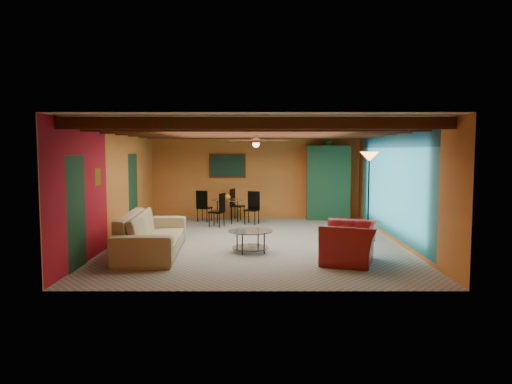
{
  "coord_description": "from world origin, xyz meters",
  "views": [
    {
      "loc": [
        0.0,
        -11.18,
        2.15
      ],
      "look_at": [
        0.0,
        0.2,
        1.15
      ],
      "focal_mm": 33.85,
      "sensor_mm": 36.0,
      "label": 1
    }
  ],
  "objects_px": {
    "sofa": "(152,233)",
    "armchair": "(351,243)",
    "vase": "(228,187)",
    "floor_lamp": "(369,196)",
    "potted_plant": "(328,140)",
    "dining_table": "(228,207)",
    "armoire": "(327,184)",
    "coffee_table": "(250,241)"
  },
  "relations": [
    {
      "from": "armchair",
      "to": "vase",
      "type": "xyz_separation_m",
      "value": [
        -2.63,
        5.05,
        0.66
      ]
    },
    {
      "from": "dining_table",
      "to": "coffee_table",
      "type": "bearing_deg",
      "value": -80.06
    },
    {
      "from": "coffee_table",
      "to": "potted_plant",
      "type": "bearing_deg",
      "value": 64.72
    },
    {
      "from": "sofa",
      "to": "armchair",
      "type": "bearing_deg",
      "value": -105.31
    },
    {
      "from": "sofa",
      "to": "dining_table",
      "type": "bearing_deg",
      "value": -20.51
    },
    {
      "from": "armchair",
      "to": "armoire",
      "type": "height_order",
      "value": "armoire"
    },
    {
      "from": "armoire",
      "to": "vase",
      "type": "distance_m",
      "value": 3.14
    },
    {
      "from": "sofa",
      "to": "coffee_table",
      "type": "distance_m",
      "value": 2.05
    },
    {
      "from": "coffee_table",
      "to": "potted_plant",
      "type": "relative_size",
      "value": 1.99
    },
    {
      "from": "floor_lamp",
      "to": "potted_plant",
      "type": "xyz_separation_m",
      "value": [
        -0.45,
        3.59,
        1.39
      ]
    },
    {
      "from": "potted_plant",
      "to": "sofa",
      "type": "bearing_deg",
      "value": -131.07
    },
    {
      "from": "floor_lamp",
      "to": "vase",
      "type": "xyz_separation_m",
      "value": [
        -3.49,
        2.79,
        -0.01
      ]
    },
    {
      "from": "vase",
      "to": "dining_table",
      "type": "bearing_deg",
      "value": 0.0
    },
    {
      "from": "dining_table",
      "to": "floor_lamp",
      "type": "bearing_deg",
      "value": -38.68
    },
    {
      "from": "armchair",
      "to": "floor_lamp",
      "type": "xyz_separation_m",
      "value": [
        0.85,
        2.26,
        0.67
      ]
    },
    {
      "from": "coffee_table",
      "to": "dining_table",
      "type": "height_order",
      "value": "dining_table"
    },
    {
      "from": "armchair",
      "to": "floor_lamp",
      "type": "relative_size",
      "value": 0.56
    },
    {
      "from": "armoire",
      "to": "vase",
      "type": "bearing_deg",
      "value": -158.04
    },
    {
      "from": "sofa",
      "to": "armchair",
      "type": "xyz_separation_m",
      "value": [
        3.95,
        -0.85,
        -0.04
      ]
    },
    {
      "from": "dining_table",
      "to": "vase",
      "type": "distance_m",
      "value": 0.57
    },
    {
      "from": "coffee_table",
      "to": "vase",
      "type": "xyz_separation_m",
      "value": [
        -0.72,
        4.11,
        0.81
      ]
    },
    {
      "from": "armchair",
      "to": "potted_plant",
      "type": "distance_m",
      "value": 6.22
    },
    {
      "from": "dining_table",
      "to": "floor_lamp",
      "type": "relative_size",
      "value": 0.87
    },
    {
      "from": "sofa",
      "to": "armchair",
      "type": "distance_m",
      "value": 4.04
    },
    {
      "from": "sofa",
      "to": "vase",
      "type": "distance_m",
      "value": 4.44
    },
    {
      "from": "floor_lamp",
      "to": "vase",
      "type": "relative_size",
      "value": 11.11
    },
    {
      "from": "sofa",
      "to": "potted_plant",
      "type": "height_order",
      "value": "potted_plant"
    },
    {
      "from": "potted_plant",
      "to": "dining_table",
      "type": "bearing_deg",
      "value": -165.29
    },
    {
      "from": "dining_table",
      "to": "armoire",
      "type": "xyz_separation_m",
      "value": [
        3.04,
        0.8,
        0.63
      ]
    },
    {
      "from": "potted_plant",
      "to": "vase",
      "type": "height_order",
      "value": "potted_plant"
    },
    {
      "from": "coffee_table",
      "to": "potted_plant",
      "type": "distance_m",
      "value": 5.86
    },
    {
      "from": "sofa",
      "to": "floor_lamp",
      "type": "xyz_separation_m",
      "value": [
        4.8,
        1.41,
        0.63
      ]
    },
    {
      "from": "sofa",
      "to": "vase",
      "type": "bearing_deg",
      "value": -20.51
    },
    {
      "from": "floor_lamp",
      "to": "potted_plant",
      "type": "relative_size",
      "value": 4.53
    },
    {
      "from": "sofa",
      "to": "armchair",
      "type": "height_order",
      "value": "sofa"
    },
    {
      "from": "sofa",
      "to": "armoire",
      "type": "relative_size",
      "value": 1.3
    },
    {
      "from": "dining_table",
      "to": "armchair",
      "type": "bearing_deg",
      "value": -62.46
    },
    {
      "from": "vase",
      "to": "armoire",
      "type": "bearing_deg",
      "value": 14.71
    },
    {
      "from": "sofa",
      "to": "coffee_table",
      "type": "height_order",
      "value": "sofa"
    },
    {
      "from": "sofa",
      "to": "coffee_table",
      "type": "bearing_deg",
      "value": -90.58
    },
    {
      "from": "sofa",
      "to": "dining_table",
      "type": "height_order",
      "value": "dining_table"
    },
    {
      "from": "armoire",
      "to": "sofa",
      "type": "bearing_deg",
      "value": -123.82
    }
  ]
}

